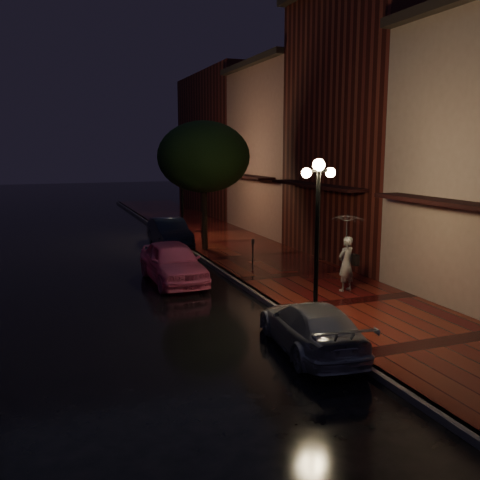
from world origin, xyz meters
name	(u,v)px	position (x,y,z in m)	size (l,w,h in m)	color
ground	(238,284)	(0.00, 0.00, 0.00)	(120.00, 120.00, 0.00)	black
sidewalk	(295,276)	(2.25, 0.00, 0.07)	(4.50, 60.00, 0.15)	#410B0C
curb	(238,281)	(0.00, 0.00, 0.07)	(0.25, 60.00, 0.15)	#595451
storefront_mid	(379,129)	(7.00, 2.00, 5.50)	(5.00, 8.00, 11.00)	#511914
storefront_far	(293,152)	(7.00, 10.00, 4.50)	(5.00, 8.00, 9.00)	#8C5951
storefront_extra	(232,145)	(7.00, 20.00, 5.00)	(5.00, 12.00, 10.00)	#511914
streetlamp_near	(317,230)	(0.35, -5.00, 2.60)	(0.96, 0.36, 4.31)	black
streetlamp_far	(182,191)	(0.35, 9.00, 2.60)	(0.96, 0.36, 4.31)	black
street_tree	(204,159)	(0.61, 5.99, 4.24)	(4.16, 4.16, 5.80)	black
pink_car	(173,262)	(-2.09, 1.02, 0.73)	(1.73, 4.30, 1.47)	pink
navy_car	(169,233)	(-0.60, 7.90, 0.69)	(1.46, 4.19, 1.38)	black
silver_car	(311,327)	(-0.60, -6.54, 0.58)	(1.63, 4.00, 1.16)	#97979E
woman_with_umbrella	(347,241)	(2.74, -2.64, 1.80)	(1.04, 1.06, 2.50)	white
parking_meter	(253,251)	(1.00, 1.09, 0.89)	(0.12, 0.10, 1.22)	black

